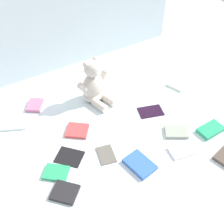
{
  "coord_description": "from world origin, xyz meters",
  "views": [
    {
      "loc": [
        -0.5,
        -0.94,
        1.02
      ],
      "look_at": [
        0.01,
        -0.1,
        0.1
      ],
      "focal_mm": 46.78,
      "sensor_mm": 36.0,
      "label": 1
    }
  ],
  "objects_px": {
    "book_case_1": "(35,105)",
    "book_case_6": "(151,111)",
    "teddy_bear": "(94,85)",
    "book_case_7": "(140,164)",
    "book_case_13": "(211,130)",
    "book_case_0": "(69,156)",
    "book_case_9": "(177,85)",
    "book_case_2": "(65,192)",
    "book_case_12": "(106,154)",
    "book_case_4": "(176,132)",
    "book_case_11": "(56,173)",
    "book_case_10": "(13,124)",
    "book_case_3": "(182,150)",
    "book_case_5": "(77,131)"
  },
  "relations": [
    {
      "from": "book_case_4",
      "to": "book_case_6",
      "type": "relative_size",
      "value": 0.86
    },
    {
      "from": "book_case_4",
      "to": "book_case_2",
      "type": "bearing_deg",
      "value": -55.98
    },
    {
      "from": "book_case_9",
      "to": "book_case_10",
      "type": "xyz_separation_m",
      "value": [
        -0.9,
        0.18,
        -0.0
      ]
    },
    {
      "from": "book_case_9",
      "to": "book_case_2",
      "type": "bearing_deg",
      "value": 1.02
    },
    {
      "from": "teddy_bear",
      "to": "book_case_7",
      "type": "xyz_separation_m",
      "value": [
        -0.05,
        -0.49,
        -0.08
      ]
    },
    {
      "from": "teddy_bear",
      "to": "book_case_4",
      "type": "height_order",
      "value": "teddy_bear"
    },
    {
      "from": "book_case_7",
      "to": "book_case_9",
      "type": "distance_m",
      "value": 0.61
    },
    {
      "from": "book_case_13",
      "to": "book_case_9",
      "type": "bearing_deg",
      "value": 162.16
    },
    {
      "from": "book_case_1",
      "to": "book_case_13",
      "type": "height_order",
      "value": "book_case_13"
    },
    {
      "from": "book_case_10",
      "to": "book_case_11",
      "type": "distance_m",
      "value": 0.38
    },
    {
      "from": "book_case_10",
      "to": "book_case_6",
      "type": "bearing_deg",
      "value": 92.26
    },
    {
      "from": "book_case_3",
      "to": "book_case_12",
      "type": "xyz_separation_m",
      "value": [
        -0.3,
        0.16,
        -0.0
      ]
    },
    {
      "from": "book_case_9",
      "to": "book_case_11",
      "type": "height_order",
      "value": "same"
    },
    {
      "from": "book_case_3",
      "to": "book_case_5",
      "type": "bearing_deg",
      "value": -124.94
    },
    {
      "from": "book_case_10",
      "to": "book_case_1",
      "type": "bearing_deg",
      "value": 143.18
    },
    {
      "from": "book_case_6",
      "to": "book_case_4",
      "type": "bearing_deg",
      "value": 22.55
    },
    {
      "from": "book_case_1",
      "to": "book_case_9",
      "type": "height_order",
      "value": "book_case_1"
    },
    {
      "from": "book_case_9",
      "to": "teddy_bear",
      "type": "bearing_deg",
      "value": -36.21
    },
    {
      "from": "book_case_6",
      "to": "book_case_12",
      "type": "relative_size",
      "value": 1.2
    },
    {
      "from": "book_case_9",
      "to": "book_case_11",
      "type": "relative_size",
      "value": 0.95
    },
    {
      "from": "book_case_7",
      "to": "teddy_bear",
      "type": "bearing_deg",
      "value": -104.93
    },
    {
      "from": "book_case_2",
      "to": "book_case_3",
      "type": "relative_size",
      "value": 0.87
    },
    {
      "from": "teddy_bear",
      "to": "book_case_12",
      "type": "bearing_deg",
      "value": -124.99
    },
    {
      "from": "book_case_2",
      "to": "book_case_9",
      "type": "distance_m",
      "value": 0.89
    },
    {
      "from": "book_case_2",
      "to": "book_case_13",
      "type": "height_order",
      "value": "book_case_13"
    },
    {
      "from": "book_case_1",
      "to": "book_case_4",
      "type": "xyz_separation_m",
      "value": [
        0.51,
        -0.53,
        -0.0
      ]
    },
    {
      "from": "book_case_0",
      "to": "book_case_3",
      "type": "xyz_separation_m",
      "value": [
        0.45,
        -0.23,
        0.0
      ]
    },
    {
      "from": "book_case_5",
      "to": "book_case_11",
      "type": "xyz_separation_m",
      "value": [
        -0.18,
        -0.17,
        -0.0
      ]
    },
    {
      "from": "book_case_12",
      "to": "book_case_13",
      "type": "height_order",
      "value": "book_case_13"
    },
    {
      "from": "book_case_2",
      "to": "book_case_7",
      "type": "relative_size",
      "value": 0.78
    },
    {
      "from": "book_case_3",
      "to": "book_case_5",
      "type": "height_order",
      "value": "book_case_5"
    },
    {
      "from": "book_case_10",
      "to": "book_case_0",
      "type": "bearing_deg",
      "value": 51.04
    },
    {
      "from": "book_case_13",
      "to": "book_case_10",
      "type": "bearing_deg",
      "value": -125.91
    },
    {
      "from": "book_case_5",
      "to": "book_case_13",
      "type": "relative_size",
      "value": 0.82
    },
    {
      "from": "book_case_0",
      "to": "book_case_1",
      "type": "relative_size",
      "value": 1.2
    },
    {
      "from": "book_case_4",
      "to": "book_case_9",
      "type": "relative_size",
      "value": 1.1
    },
    {
      "from": "book_case_1",
      "to": "book_case_6",
      "type": "distance_m",
      "value": 0.6
    },
    {
      "from": "book_case_5",
      "to": "book_case_3",
      "type": "bearing_deg",
      "value": -97.13
    },
    {
      "from": "book_case_13",
      "to": "book_case_0",
      "type": "bearing_deg",
      "value": -110.24
    },
    {
      "from": "book_case_0",
      "to": "book_case_13",
      "type": "bearing_deg",
      "value": 120.07
    },
    {
      "from": "book_case_4",
      "to": "book_case_10",
      "type": "distance_m",
      "value": 0.79
    },
    {
      "from": "book_case_2",
      "to": "book_case_10",
      "type": "xyz_separation_m",
      "value": [
        -0.06,
        0.48,
        -0.0
      ]
    },
    {
      "from": "book_case_6",
      "to": "book_case_9",
      "type": "relative_size",
      "value": 1.28
    },
    {
      "from": "book_case_9",
      "to": "book_case_11",
      "type": "xyz_separation_m",
      "value": [
        -0.83,
        -0.2,
        -0.0
      ]
    },
    {
      "from": "teddy_bear",
      "to": "book_case_2",
      "type": "distance_m",
      "value": 0.59
    },
    {
      "from": "book_case_12",
      "to": "book_case_4",
      "type": "bearing_deg",
      "value": -175.89
    },
    {
      "from": "book_case_4",
      "to": "book_case_11",
      "type": "xyz_separation_m",
      "value": [
        -0.58,
        0.08,
        -0.0
      ]
    },
    {
      "from": "book_case_0",
      "to": "book_case_9",
      "type": "bearing_deg",
      "value": 149.12
    },
    {
      "from": "teddy_bear",
      "to": "book_case_10",
      "type": "xyz_separation_m",
      "value": [
        -0.44,
        0.03,
        -0.08
      ]
    },
    {
      "from": "book_case_6",
      "to": "book_case_11",
      "type": "distance_m",
      "value": 0.57
    }
  ]
}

